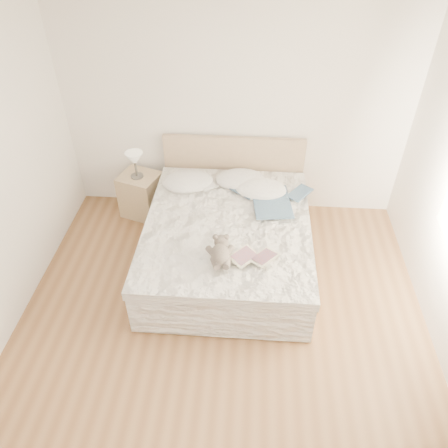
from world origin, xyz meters
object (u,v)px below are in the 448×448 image
(nightstand, at_px, (141,195))
(photo_book, at_px, (200,184))
(table_lamp, at_px, (135,160))
(childrens_book, at_px, (254,257))
(bed, at_px, (228,238))
(teddy_bear, at_px, (220,259))

(nightstand, height_order, photo_book, photo_book)
(nightstand, distance_m, table_lamp, 0.52)
(childrens_book, bearing_deg, photo_book, 161.88)
(photo_book, height_order, childrens_book, same)
(bed, relative_size, nightstand, 3.83)
(bed, height_order, teddy_bear, bed)
(nightstand, height_order, table_lamp, table_lamp)
(table_lamp, height_order, childrens_book, table_lamp)
(nightstand, distance_m, childrens_book, 2.02)
(bed, height_order, photo_book, bed)
(childrens_book, xyz_separation_m, teddy_bear, (-0.31, -0.07, 0.02))
(nightstand, bearing_deg, childrens_book, -44.18)
(childrens_book, bearing_deg, bed, 157.22)
(table_lamp, bearing_deg, photo_book, -14.64)
(table_lamp, relative_size, teddy_bear, 1.00)
(photo_book, relative_size, teddy_bear, 0.99)
(photo_book, bearing_deg, bed, -86.79)
(bed, xyz_separation_m, childrens_book, (0.28, -0.62, 0.32))
(nightstand, bearing_deg, photo_book, -16.23)
(table_lamp, relative_size, childrens_book, 0.85)
(table_lamp, bearing_deg, nightstand, 61.68)
(nightstand, bearing_deg, bed, -33.81)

